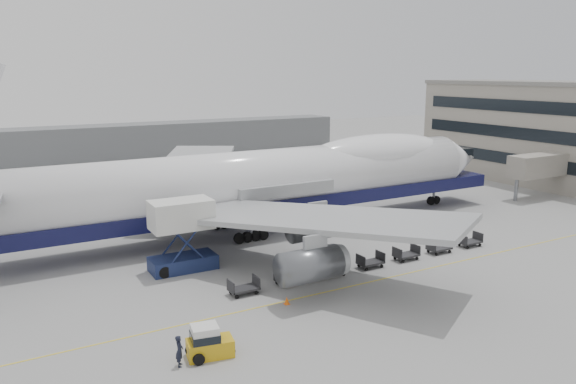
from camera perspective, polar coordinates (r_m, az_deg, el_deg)
ground at (r=51.68m, az=3.71°, el=-7.13°), size 260.00×260.00×0.00m
apron_line at (r=47.11m, az=7.78°, el=-9.16°), size 60.00×0.15×0.01m
hangar at (r=112.73m, az=-20.91°, el=4.44°), size 110.00×8.00×7.00m
airliner at (r=60.54m, az=-1.97°, el=1.27°), size 67.00×55.30×19.98m
catering_truck at (r=49.51m, az=-10.74°, el=-3.98°), size 5.73×4.05×6.25m
baggage_tug at (r=35.60m, az=-8.13°, el=-14.92°), size 3.00×1.97×2.03m
ground_worker at (r=34.83m, az=-10.97°, el=-15.56°), size 0.68×0.82×1.92m
traffic_cone at (r=42.66m, az=-0.12°, el=-10.97°), size 0.40×0.40×0.59m
dolly_0 at (r=44.46m, az=-4.53°, el=-9.68°), size 2.30×1.35×1.30m
dolly_1 at (r=46.24m, az=0.17°, el=-8.76°), size 2.30×1.35×1.30m
dolly_2 at (r=48.31m, az=4.47°, el=-7.87°), size 2.30×1.35×1.30m
dolly_3 at (r=50.63m, az=8.37°, el=-7.01°), size 2.30×1.35×1.30m
dolly_4 at (r=53.18m, az=11.91°, el=-6.21°), size 2.30×1.35×1.30m
dolly_5 at (r=55.92m, az=15.11°, el=-5.46°), size 2.30×1.35×1.30m
dolly_6 at (r=58.82m, az=17.99°, el=-4.77°), size 2.30×1.35×1.30m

